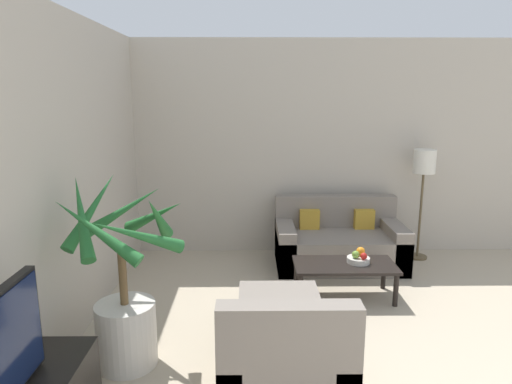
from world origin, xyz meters
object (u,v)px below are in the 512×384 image
apple_red (364,256)px  orange_fruit (361,251)px  potted_palm (125,298)px  sofa_loveseat (339,243)px  fruit_bowl (358,260)px  apple_green (356,255)px  coffee_table (345,268)px  floor_lamp (424,170)px  ottoman (279,315)px  armchair (285,360)px

apple_red → orange_fruit: 0.12m
potted_palm → sofa_loveseat: 2.89m
fruit_bowl → sofa_loveseat: bearing=91.8°
potted_palm → apple_green: potted_palm is taller
potted_palm → coffee_table: potted_palm is taller
floor_lamp → orange_fruit: bearing=-133.3°
coffee_table → ottoman: bearing=-132.0°
coffee_table → potted_palm: bearing=-148.6°
ottoman → apple_red: bearing=40.4°
coffee_table → apple_green: apple_green is taller
apple_green → orange_fruit: size_ratio=0.87×
floor_lamp → apple_green: (-1.06, -1.13, -0.67)m
potted_palm → sofa_loveseat: bearing=45.9°
coffee_table → apple_red: bearing=-9.6°
coffee_table → orange_fruit: (0.18, 0.08, 0.15)m
ottoman → floor_lamp: bearing=45.7°
apple_green → potted_palm: bearing=-149.8°
apple_red → ottoman: 1.20m
potted_palm → armchair: size_ratio=1.66×
sofa_loveseat → orange_fruit: size_ratio=16.87×
apple_red → coffee_table: bearing=170.4°
sofa_loveseat → ottoman: size_ratio=2.24×
sofa_loveseat → ottoman: sofa_loveseat is taller
sofa_loveseat → apple_green: size_ratio=19.46×
orange_fruit → floor_lamp: bearing=46.7°
apple_red → potted_palm: bearing=-151.5°
orange_fruit → armchair: bearing=-118.9°
sofa_loveseat → fruit_bowl: 0.89m
potted_palm → orange_fruit: (2.06, 1.24, -0.08)m
fruit_bowl → armchair: armchair is taller
apple_green → sofa_loveseat: bearing=89.6°
apple_red → armchair: bearing=-120.9°
coffee_table → apple_red: apple_red is taller
fruit_bowl → armchair: (-0.86, -1.56, -0.13)m
potted_palm → armchair: (1.17, -0.37, -0.29)m
apple_green → coffee_table: bearing=-177.0°
orange_fruit → armchair: (-0.89, -1.61, -0.20)m
fruit_bowl → potted_palm: bearing=-149.8°
apple_red → orange_fruit: size_ratio=0.77×
apple_red → apple_green: 0.08m
apple_red → apple_green: apple_green is taller
ottoman → armchair: bearing=-90.3°
potted_palm → orange_fruit: bearing=31.0°
apple_green → fruit_bowl: bearing=34.2°
sofa_loveseat → apple_green: 0.93m
potted_palm → fruit_bowl: 2.35m
potted_palm → ottoman: bearing=17.2°
fruit_bowl → apple_green: 0.08m
apple_green → armchair: armchair is taller
coffee_table → orange_fruit: size_ratio=11.45×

